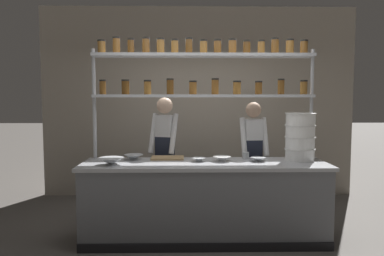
{
  "coord_description": "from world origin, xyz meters",
  "views": [
    {
      "loc": [
        -0.23,
        -4.3,
        1.68
      ],
      "look_at": [
        -0.14,
        0.2,
        1.31
      ],
      "focal_mm": 35.0,
      "sensor_mm": 36.0,
      "label": 1
    }
  ],
  "objects_px": {
    "prep_bowl_near_left": "(111,161)",
    "prep_bowl_center_front": "(258,159)",
    "chef_left": "(165,151)",
    "prep_bowl_near_right": "(134,157)",
    "cutting_board": "(168,158)",
    "serving_cup_front": "(246,155)",
    "prep_bowl_center_back": "(199,160)",
    "prep_bowl_far_left": "(222,159)",
    "chef_center": "(253,154)",
    "spice_shelf_unit": "(204,77)",
    "container_stack": "(300,137)"
  },
  "relations": [
    {
      "from": "chef_center",
      "to": "serving_cup_front",
      "type": "height_order",
      "value": "chef_center"
    },
    {
      "from": "prep_bowl_near_right",
      "to": "prep_bowl_center_front",
      "type": "bearing_deg",
      "value": -5.4
    },
    {
      "from": "prep_bowl_center_front",
      "to": "prep_bowl_far_left",
      "type": "bearing_deg",
      "value": 177.84
    },
    {
      "from": "spice_shelf_unit",
      "to": "cutting_board",
      "type": "xyz_separation_m",
      "value": [
        -0.45,
        -0.06,
        -1.0
      ]
    },
    {
      "from": "prep_bowl_center_back",
      "to": "chef_center",
      "type": "bearing_deg",
      "value": 36.65
    },
    {
      "from": "spice_shelf_unit",
      "to": "cutting_board",
      "type": "relative_size",
      "value": 6.84
    },
    {
      "from": "chef_left",
      "to": "serving_cup_front",
      "type": "xyz_separation_m",
      "value": [
        1.02,
        -0.39,
        -0.0
      ]
    },
    {
      "from": "prep_bowl_near_left",
      "to": "prep_bowl_near_right",
      "type": "relative_size",
      "value": 1.25
    },
    {
      "from": "prep_bowl_far_left",
      "to": "prep_bowl_center_front",
      "type": "bearing_deg",
      "value": -2.16
    },
    {
      "from": "prep_bowl_far_left",
      "to": "spice_shelf_unit",
      "type": "bearing_deg",
      "value": 129.72
    },
    {
      "from": "spice_shelf_unit",
      "to": "prep_bowl_center_front",
      "type": "relative_size",
      "value": 15.28
    },
    {
      "from": "prep_bowl_center_front",
      "to": "prep_bowl_center_back",
      "type": "distance_m",
      "value": 0.71
    },
    {
      "from": "chef_left",
      "to": "prep_bowl_far_left",
      "type": "xyz_separation_m",
      "value": [
        0.71,
        -0.58,
        -0.02
      ]
    },
    {
      "from": "cutting_board",
      "to": "serving_cup_front",
      "type": "relative_size",
      "value": 4.96
    },
    {
      "from": "chef_center",
      "to": "spice_shelf_unit",
      "type": "bearing_deg",
      "value": -160.98
    },
    {
      "from": "spice_shelf_unit",
      "to": "chef_left",
      "type": "xyz_separation_m",
      "value": [
        -0.5,
        0.33,
        -0.96
      ]
    },
    {
      "from": "prep_bowl_near_left",
      "to": "prep_bowl_center_front",
      "type": "relative_size",
      "value": 1.62
    },
    {
      "from": "chef_left",
      "to": "prep_bowl_near_left",
      "type": "distance_m",
      "value": 0.97
    },
    {
      "from": "prep_bowl_center_front",
      "to": "chef_center",
      "type": "bearing_deg",
      "value": 85.95
    },
    {
      "from": "chef_left",
      "to": "cutting_board",
      "type": "height_order",
      "value": "chef_left"
    },
    {
      "from": "cutting_board",
      "to": "serving_cup_front",
      "type": "height_order",
      "value": "serving_cup_front"
    },
    {
      "from": "spice_shelf_unit",
      "to": "chef_left",
      "type": "relative_size",
      "value": 1.63
    },
    {
      "from": "spice_shelf_unit",
      "to": "prep_bowl_center_front",
      "type": "xyz_separation_m",
      "value": [
        0.64,
        -0.27,
        -0.99
      ]
    },
    {
      "from": "prep_bowl_far_left",
      "to": "serving_cup_front",
      "type": "distance_m",
      "value": 0.37
    },
    {
      "from": "container_stack",
      "to": "serving_cup_front",
      "type": "bearing_deg",
      "value": 168.54
    },
    {
      "from": "chef_center",
      "to": "cutting_board",
      "type": "distance_m",
      "value": 1.18
    },
    {
      "from": "chef_left",
      "to": "prep_bowl_center_front",
      "type": "bearing_deg",
      "value": -9.64
    },
    {
      "from": "chef_center",
      "to": "chef_left",
      "type": "bearing_deg",
      "value": 173.8
    },
    {
      "from": "chef_left",
      "to": "serving_cup_front",
      "type": "relative_size",
      "value": 20.74
    },
    {
      "from": "chef_center",
      "to": "prep_bowl_center_back",
      "type": "bearing_deg",
      "value": -147.87
    },
    {
      "from": "container_stack",
      "to": "prep_bowl_near_right",
      "type": "relative_size",
      "value": 2.45
    },
    {
      "from": "cutting_board",
      "to": "prep_bowl_center_back",
      "type": "distance_m",
      "value": 0.43
    },
    {
      "from": "container_stack",
      "to": "serving_cup_front",
      "type": "height_order",
      "value": "container_stack"
    },
    {
      "from": "container_stack",
      "to": "prep_bowl_center_front",
      "type": "height_order",
      "value": "container_stack"
    },
    {
      "from": "chef_left",
      "to": "serving_cup_front",
      "type": "bearing_deg",
      "value": -2.75
    },
    {
      "from": "chef_left",
      "to": "chef_center",
      "type": "height_order",
      "value": "chef_left"
    },
    {
      "from": "container_stack",
      "to": "cutting_board",
      "type": "xyz_separation_m",
      "value": [
        -1.6,
        0.12,
        -0.27
      ]
    },
    {
      "from": "prep_bowl_near_left",
      "to": "prep_bowl_far_left",
      "type": "relative_size",
      "value": 1.36
    },
    {
      "from": "chef_left",
      "to": "prep_bowl_center_back",
      "type": "xyz_separation_m",
      "value": [
        0.43,
        -0.59,
        -0.02
      ]
    },
    {
      "from": "chef_center",
      "to": "prep_bowl_center_front",
      "type": "bearing_deg",
      "value": -98.57
    },
    {
      "from": "chef_center",
      "to": "prep_bowl_center_front",
      "type": "xyz_separation_m",
      "value": [
        -0.04,
        -0.56,
        0.02
      ]
    },
    {
      "from": "container_stack",
      "to": "cutting_board",
      "type": "height_order",
      "value": "container_stack"
    },
    {
      "from": "chef_left",
      "to": "chef_center",
      "type": "distance_m",
      "value": 1.18
    },
    {
      "from": "prep_bowl_center_back",
      "to": "chef_left",
      "type": "bearing_deg",
      "value": 126.17
    },
    {
      "from": "container_stack",
      "to": "prep_bowl_center_back",
      "type": "bearing_deg",
      "value": -176.52
    },
    {
      "from": "prep_bowl_near_right",
      "to": "container_stack",
      "type": "bearing_deg",
      "value": -1.74
    },
    {
      "from": "prep_bowl_center_front",
      "to": "prep_bowl_far_left",
      "type": "xyz_separation_m",
      "value": [
        -0.43,
        0.02,
        0.0
      ]
    },
    {
      "from": "chef_left",
      "to": "serving_cup_front",
      "type": "distance_m",
      "value": 1.09
    },
    {
      "from": "spice_shelf_unit",
      "to": "serving_cup_front",
      "type": "bearing_deg",
      "value": -6.32
    },
    {
      "from": "container_stack",
      "to": "prep_bowl_center_back",
      "type": "distance_m",
      "value": 1.25
    }
  ]
}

